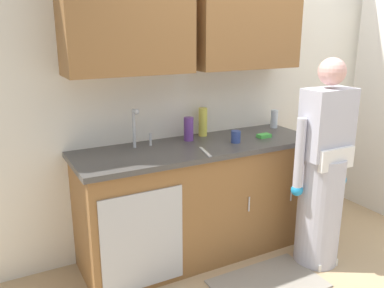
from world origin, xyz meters
name	(u,v)px	position (x,y,z in m)	size (l,w,h in m)	color
ground_plane	(305,276)	(0.00, 0.00, 0.00)	(9.00, 9.00, 0.00)	tan
kitchen_wall_with_uppers	(224,70)	(-0.14, 0.99, 1.48)	(4.80, 0.44, 2.70)	silver
counter_cabinet	(198,202)	(-0.55, 0.70, 0.45)	(1.90, 0.62, 0.90)	brown
countertop	(198,147)	(-0.55, 0.70, 0.92)	(1.96, 0.66, 0.04)	#474442
sink	(147,154)	(-0.98, 0.71, 0.93)	(0.50, 0.36, 0.35)	#B7BABF
person_at_sink	(322,180)	(0.22, 0.13, 0.69)	(0.55, 0.34, 1.62)	white
floor_mat	(268,284)	(-0.32, 0.05, 0.01)	(0.80, 0.50, 0.01)	gray
bottle_water_short	(274,119)	(0.33, 0.86, 1.02)	(0.06, 0.06, 0.16)	silver
bottle_soap	(203,122)	(-0.38, 0.92, 1.06)	(0.07, 0.07, 0.24)	#D8D14C
bottle_water_tall	(189,129)	(-0.56, 0.84, 1.04)	(0.08, 0.08, 0.19)	#66388C
cup_by_sink	(236,137)	(-0.26, 0.61, 0.99)	(0.08, 0.08, 0.10)	#33478C
knife_on_counter	(205,152)	(-0.60, 0.50, 0.94)	(0.24, 0.02, 0.01)	silver
sponge	(264,136)	(0.04, 0.63, 0.96)	(0.11, 0.07, 0.03)	#4CBF4C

